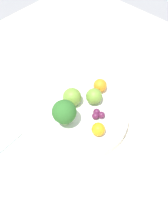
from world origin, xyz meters
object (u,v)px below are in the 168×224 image
at_px(apple_green, 72,97).
at_px(orange_front, 98,129).
at_px(apple_red, 94,96).
at_px(bowl, 84,118).
at_px(orange_back, 100,86).
at_px(spoon, 148,162).
at_px(broccoli, 64,112).
at_px(grape_cluster, 98,114).

xyz_separation_m(apple_green, orange_front, (0.03, 0.12, -0.01)).
bearing_deg(apple_green, apple_red, 137.20).
relative_size(bowl, apple_green, 4.72).
height_order(orange_front, orange_back, orange_back).
xyz_separation_m(apple_red, spoon, (0.03, 0.22, -0.06)).
distance_m(apple_green, orange_back, 0.09).
xyz_separation_m(apple_red, orange_front, (0.07, 0.08, -0.01)).
relative_size(broccoli, grape_cluster, 2.24).
height_order(bowl, orange_back, orange_back).
xyz_separation_m(broccoli, orange_back, (-0.15, -0.01, -0.03)).
xyz_separation_m(broccoli, apple_red, (-0.10, 0.01, -0.02)).
height_order(apple_green, orange_front, apple_green).
bearing_deg(broccoli, grape_cluster, 144.65).
height_order(broccoli, apple_green, broccoli).
bearing_deg(bowl, orange_front, 74.19).
bearing_deg(apple_green, grape_cluster, 98.86).
height_order(orange_front, spoon, orange_front).
bearing_deg(apple_green, orange_front, 77.76).
relative_size(bowl, apple_red, 5.31).
bearing_deg(orange_back, spoon, 71.08).
distance_m(apple_red, apple_green, 0.06).
relative_size(orange_front, orange_back, 0.90).
bearing_deg(orange_front, bowl, -105.81).
bearing_deg(grape_cluster, spoon, 89.08).
xyz_separation_m(broccoli, spoon, (-0.07, 0.23, -0.08)).
height_order(apple_red, spoon, apple_red).
bearing_deg(bowl, apple_green, -97.41).
distance_m(apple_red, spoon, 0.23).
bearing_deg(grape_cluster, orange_front, 41.29).
bearing_deg(bowl, grape_cluster, 120.93).
xyz_separation_m(apple_green, orange_back, (-0.09, 0.03, -0.01)).
bearing_deg(apple_green, broccoli, 28.30).
distance_m(orange_back, spoon, 0.25).
xyz_separation_m(bowl, orange_front, (0.02, 0.07, 0.04)).
bearing_deg(orange_front, spoon, 104.34).
relative_size(broccoli, apple_red, 1.73).
distance_m(broccoli, orange_front, 0.10).
relative_size(apple_red, spoon, 0.59).
bearing_deg(apple_red, apple_green, -42.80).
relative_size(apple_green, orange_back, 1.32).
xyz_separation_m(apple_red, apple_green, (0.05, -0.04, 0.00)).
distance_m(bowl, apple_green, 0.07).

